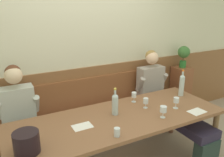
# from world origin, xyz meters

# --- Properties ---
(room_wall_back) EXTENTS (6.80, 0.08, 2.80)m
(room_wall_back) POSITION_xyz_m (0.00, 1.09, 1.40)
(room_wall_back) COLOR beige
(room_wall_back) RESTS_ON ground
(wood_wainscot_panel) EXTENTS (6.80, 0.03, 1.09)m
(wood_wainscot_panel) POSITION_xyz_m (0.00, 1.04, 0.55)
(wood_wainscot_panel) COLOR brown
(wood_wainscot_panel) RESTS_ON ground
(wall_bench) EXTENTS (2.81, 0.42, 0.94)m
(wall_bench) POSITION_xyz_m (0.00, 0.83, 0.28)
(wall_bench) COLOR brown
(wall_bench) RESTS_ON ground
(dining_table) EXTENTS (2.51, 0.91, 0.73)m
(dining_table) POSITION_xyz_m (0.00, 0.07, 0.67)
(dining_table) COLOR brown
(dining_table) RESTS_ON ground
(person_left_seat) EXTENTS (0.50, 1.38, 1.30)m
(person_left_seat) POSITION_xyz_m (-1.01, 0.42, 0.62)
(person_left_seat) COLOR #302838
(person_left_seat) RESTS_ON ground
(person_center_right_seat) EXTENTS (0.52, 1.37, 1.29)m
(person_center_right_seat) POSITION_xyz_m (0.99, 0.40, 0.60)
(person_center_right_seat) COLOR #263733
(person_center_right_seat) RESTS_ON ground
(ice_bucket) EXTENTS (0.23, 0.23, 0.20)m
(ice_bucket) POSITION_xyz_m (-1.04, -0.13, 0.83)
(ice_bucket) COLOR black
(ice_bucket) RESTS_ON dining_table
(wine_bottle_clear_water) EXTENTS (0.07, 0.07, 0.38)m
(wine_bottle_clear_water) POSITION_xyz_m (1.09, 0.23, 0.90)
(wine_bottle_clear_water) COLOR silver
(wine_bottle_clear_water) RESTS_ON dining_table
(wine_bottle_green_tall) EXTENTS (0.08, 0.08, 0.33)m
(wine_bottle_green_tall) POSITION_xyz_m (-0.01, 0.15, 0.87)
(wine_bottle_green_tall) COLOR #B0C0BE
(wine_bottle_green_tall) RESTS_ON dining_table
(wine_glass_center_rear) EXTENTS (0.07, 0.07, 0.14)m
(wine_glass_center_rear) POSITION_xyz_m (0.73, -0.06, 0.84)
(wine_glass_center_rear) COLOR silver
(wine_glass_center_rear) RESTS_ON dining_table
(wine_glass_center_front) EXTENTS (0.08, 0.08, 0.14)m
(wine_glass_center_front) POSITION_xyz_m (0.43, -0.17, 0.83)
(wine_glass_center_front) COLOR silver
(wine_glass_center_front) RESTS_ON dining_table
(wine_glass_mid_left) EXTENTS (0.06, 0.06, 0.13)m
(wine_glass_mid_left) POSITION_xyz_m (0.38, 0.35, 0.83)
(wine_glass_mid_left) COLOR silver
(wine_glass_mid_left) RESTS_ON dining_table
(wine_glass_right_end) EXTENTS (0.06, 0.06, 0.13)m
(wine_glass_right_end) POSITION_xyz_m (0.41, 0.13, 0.83)
(wine_glass_right_end) COLOR silver
(wine_glass_right_end) RESTS_ON dining_table
(water_tumbler_center) EXTENTS (0.06, 0.06, 0.09)m
(water_tumbler_center) POSITION_xyz_m (-0.22, -0.27, 0.78)
(water_tumbler_center) COLOR silver
(water_tumbler_center) RESTS_ON dining_table
(tasting_sheet_left_guest) EXTENTS (0.22, 0.17, 0.00)m
(tasting_sheet_left_guest) POSITION_xyz_m (0.89, -0.25, 0.74)
(tasting_sheet_left_guest) COLOR white
(tasting_sheet_left_guest) RESTS_ON dining_table
(tasting_sheet_right_guest) EXTENTS (0.21, 0.15, 0.00)m
(tasting_sheet_right_guest) POSITION_xyz_m (-0.46, 0.06, 0.74)
(tasting_sheet_right_guest) COLOR white
(tasting_sheet_right_guest) RESTS_ON dining_table
(corner_pedestal) EXTENTS (0.28, 0.28, 0.91)m
(corner_pedestal) POSITION_xyz_m (1.71, 0.86, 0.46)
(corner_pedestal) COLOR brown
(corner_pedestal) RESTS_ON ground
(potted_plant) EXTENTS (0.20, 0.20, 0.37)m
(potted_plant) POSITION_xyz_m (1.71, 0.86, 1.15)
(potted_plant) COLOR #286C2B
(potted_plant) RESTS_ON corner_pedestal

